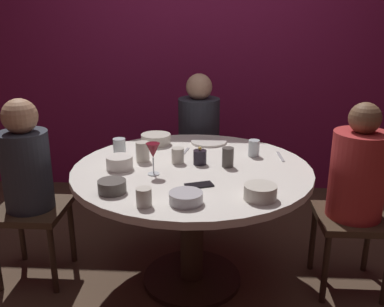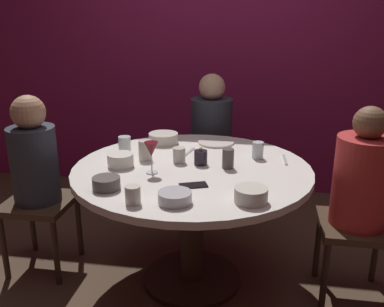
{
  "view_description": "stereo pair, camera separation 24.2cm",
  "coord_description": "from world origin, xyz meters",
  "px_view_note": "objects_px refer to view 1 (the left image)",
  "views": [
    {
      "loc": [
        0.13,
        -2.3,
        1.59
      ],
      "look_at": [
        0.0,
        0.0,
        0.83
      ],
      "focal_mm": 40.38,
      "sensor_mm": 36.0,
      "label": 1
    },
    {
      "loc": [
        0.37,
        -2.27,
        1.59
      ],
      "look_at": [
        0.0,
        0.0,
        0.83
      ],
      "focal_mm": 40.38,
      "sensor_mm": 36.0,
      "label": 2
    }
  ],
  "objects_px": {
    "dinner_plate": "(209,142)",
    "cup_near_candle": "(228,157)",
    "seated_diner_left": "(27,171)",
    "cup_beside_wine": "(119,147)",
    "cup_center_front": "(144,197)",
    "cell_phone": "(199,185)",
    "seated_diner_right": "(357,178)",
    "cup_by_right_diner": "(178,156)",
    "dining_table": "(192,191)",
    "bowl_salad_center": "(112,186)",
    "cup_by_left_diner": "(143,152)",
    "candle_holder": "(200,157)",
    "bowl_small_white": "(120,163)",
    "seated_diner_back": "(199,130)",
    "wine_glass": "(153,152)",
    "cup_far_edge": "(254,148)",
    "bowl_rice_portion": "(260,192)",
    "bowl_serving_large": "(187,198)"
  },
  "relations": [
    {
      "from": "dinner_plate",
      "to": "cup_near_candle",
      "type": "relative_size",
      "value": 2.13
    },
    {
      "from": "seated_diner_left",
      "to": "cup_beside_wine",
      "type": "height_order",
      "value": "seated_diner_left"
    },
    {
      "from": "cup_center_front",
      "to": "cell_phone",
      "type": "bearing_deg",
      "value": 46.4
    },
    {
      "from": "seated_diner_right",
      "to": "cup_by_right_diner",
      "type": "xyz_separation_m",
      "value": [
        -1.02,
        0.06,
        0.09
      ]
    },
    {
      "from": "seated_diner_right",
      "to": "dining_table",
      "type": "bearing_deg",
      "value": 0.0
    },
    {
      "from": "bowl_salad_center",
      "to": "cup_by_left_diner",
      "type": "xyz_separation_m",
      "value": [
        0.07,
        0.47,
        0.03
      ]
    },
    {
      "from": "cup_by_left_diner",
      "to": "candle_holder",
      "type": "bearing_deg",
      "value": -5.45
    },
    {
      "from": "dining_table",
      "to": "cup_beside_wine",
      "type": "relative_size",
      "value": 13.33
    },
    {
      "from": "bowl_salad_center",
      "to": "bowl_small_white",
      "type": "relative_size",
      "value": 0.93
    },
    {
      "from": "dining_table",
      "to": "seated_diner_back",
      "type": "distance_m",
      "value": 0.93
    },
    {
      "from": "cup_near_candle",
      "to": "cup_center_front",
      "type": "distance_m",
      "value": 0.67
    },
    {
      "from": "bowl_salad_center",
      "to": "cup_center_front",
      "type": "xyz_separation_m",
      "value": [
        0.18,
        -0.15,
        0.01
      ]
    },
    {
      "from": "seated_diner_right",
      "to": "bowl_small_white",
      "type": "xyz_separation_m",
      "value": [
        -1.33,
        -0.05,
        0.09
      ]
    },
    {
      "from": "cell_phone",
      "to": "dining_table",
      "type": "bearing_deg",
      "value": -10.13
    },
    {
      "from": "wine_glass",
      "to": "cup_far_edge",
      "type": "distance_m",
      "value": 0.67
    },
    {
      "from": "dining_table",
      "to": "dinner_plate",
      "type": "xyz_separation_m",
      "value": [
        0.08,
        0.48,
        0.16
      ]
    },
    {
      "from": "seated_diner_right",
      "to": "cup_beside_wine",
      "type": "distance_m",
      "value": 1.4
    },
    {
      "from": "seated_diner_right",
      "to": "wine_glass",
      "type": "height_order",
      "value": "seated_diner_right"
    },
    {
      "from": "cup_near_candle",
      "to": "bowl_small_white",
      "type": "bearing_deg",
      "value": -173.45
    },
    {
      "from": "bowl_small_white",
      "to": "bowl_rice_portion",
      "type": "relative_size",
      "value": 0.95
    },
    {
      "from": "bowl_rice_portion",
      "to": "cell_phone",
      "type": "bearing_deg",
      "value": 154.09
    },
    {
      "from": "seated_diner_left",
      "to": "cup_center_front",
      "type": "relative_size",
      "value": 13.06
    },
    {
      "from": "bowl_rice_portion",
      "to": "cup_by_left_diner",
      "type": "relative_size",
      "value": 1.33
    },
    {
      "from": "seated_diner_right",
      "to": "cup_near_candle",
      "type": "xyz_separation_m",
      "value": [
        -0.73,
        0.02,
        0.1
      ]
    },
    {
      "from": "bowl_small_white",
      "to": "cup_by_right_diner",
      "type": "xyz_separation_m",
      "value": [
        0.32,
        0.12,
        0.01
      ]
    },
    {
      "from": "bowl_small_white",
      "to": "candle_holder",
      "type": "bearing_deg",
      "value": 13.0
    },
    {
      "from": "candle_holder",
      "to": "cell_phone",
      "type": "bearing_deg",
      "value": -88.3
    },
    {
      "from": "cup_beside_wine",
      "to": "cup_by_left_diner",
      "type": "bearing_deg",
      "value": -34.91
    },
    {
      "from": "bowl_serving_large",
      "to": "dining_table",
      "type": "bearing_deg",
      "value": 90.4
    },
    {
      "from": "cup_center_front",
      "to": "bowl_serving_large",
      "type": "bearing_deg",
      "value": 12.75
    },
    {
      "from": "cup_by_right_diner",
      "to": "cup_by_left_diner",
      "type": "bearing_deg",
      "value": 175.13
    },
    {
      "from": "cup_beside_wine",
      "to": "bowl_serving_large",
      "type": "bearing_deg",
      "value": -55.91
    },
    {
      "from": "candle_holder",
      "to": "bowl_small_white",
      "type": "bearing_deg",
      "value": -167.0
    },
    {
      "from": "dining_table",
      "to": "cell_phone",
      "type": "bearing_deg",
      "value": -79.33
    },
    {
      "from": "bowl_serving_large",
      "to": "cup_near_candle",
      "type": "relative_size",
      "value": 1.41
    },
    {
      "from": "wine_glass",
      "to": "bowl_small_white",
      "type": "height_order",
      "value": "wine_glass"
    },
    {
      "from": "dining_table",
      "to": "cup_beside_wine",
      "type": "height_order",
      "value": "cup_beside_wine"
    },
    {
      "from": "wine_glass",
      "to": "bowl_salad_center",
      "type": "relative_size",
      "value": 1.27
    },
    {
      "from": "seated_diner_right",
      "to": "bowl_salad_center",
      "type": "relative_size",
      "value": 8.17
    },
    {
      "from": "dining_table",
      "to": "candle_holder",
      "type": "xyz_separation_m",
      "value": [
        0.04,
        0.05,
        0.19
      ]
    },
    {
      "from": "candle_holder",
      "to": "cup_by_right_diner",
      "type": "bearing_deg",
      "value": 173.63
    },
    {
      "from": "cup_by_right_diner",
      "to": "bowl_rice_portion",
      "type": "bearing_deg",
      "value": -48.27
    },
    {
      "from": "cell_phone",
      "to": "bowl_small_white",
      "type": "distance_m",
      "value": 0.51
    },
    {
      "from": "bowl_serving_large",
      "to": "cup_by_right_diner",
      "type": "xyz_separation_m",
      "value": [
        -0.09,
        0.55,
        0.02
      ]
    },
    {
      "from": "dinner_plate",
      "to": "cup_by_left_diner",
      "type": "height_order",
      "value": "cup_by_left_diner"
    },
    {
      "from": "dining_table",
      "to": "cup_far_edge",
      "type": "distance_m",
      "value": 0.47
    },
    {
      "from": "seated_diner_back",
      "to": "cup_far_edge",
      "type": "relative_size",
      "value": 11.42
    },
    {
      "from": "candle_holder",
      "to": "cup_near_candle",
      "type": "height_order",
      "value": "cup_near_candle"
    },
    {
      "from": "candle_holder",
      "to": "dining_table",
      "type": "bearing_deg",
      "value": -130.73
    },
    {
      "from": "cup_near_candle",
      "to": "cup_by_left_diner",
      "type": "distance_m",
      "value": 0.5
    }
  ]
}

